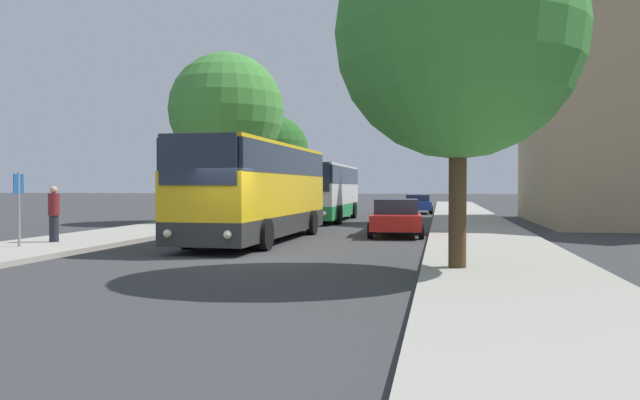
% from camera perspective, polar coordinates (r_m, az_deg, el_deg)
% --- Properties ---
extents(ground_plane, '(300.00, 300.00, 0.00)m').
position_cam_1_polar(ground_plane, '(17.15, -7.60, -5.42)').
color(ground_plane, '#38383A').
rests_on(ground_plane, ground).
extents(sidewalk_left, '(4.00, 120.00, 0.15)m').
position_cam_1_polar(sidewalk_left, '(20.47, -26.57, -4.25)').
color(sidewalk_left, '#A39E93').
rests_on(sidewalk_left, ground_plane).
extents(sidewalk_right, '(4.00, 120.00, 0.15)m').
position_cam_1_polar(sidewalk_right, '(16.34, 16.48, -5.53)').
color(sidewalk_right, '#A39E93').
rests_on(sidewalk_right, ground_plane).
extents(bus_front, '(3.02, 11.04, 3.49)m').
position_cam_1_polar(bus_front, '(22.75, -5.73, 0.93)').
color(bus_front, '#2D2D2D').
rests_on(bus_front, ground_plane).
extents(bus_middle, '(2.95, 10.51, 3.20)m').
position_cam_1_polar(bus_middle, '(35.89, 0.41, 0.82)').
color(bus_middle, '#238942').
rests_on(bus_middle, ground_plane).
extents(parked_car_right_near, '(2.30, 4.51, 1.48)m').
position_cam_1_polar(parked_car_right_near, '(25.14, 6.99, -1.54)').
color(parked_car_right_near, red).
rests_on(parked_car_right_near, ground_plane).
extents(parked_car_right_far, '(2.26, 4.26, 1.38)m').
position_cam_1_polar(parked_car_right_far, '(46.10, 8.90, -0.32)').
color(parked_car_right_far, '#233D9E').
rests_on(parked_car_right_far, ground_plane).
extents(bus_stop_sign, '(0.08, 0.45, 2.27)m').
position_cam_1_polar(bus_stop_sign, '(21.14, -25.83, -0.02)').
color(bus_stop_sign, gray).
rests_on(bus_stop_sign, sidewalk_left).
extents(pedestrian_waiting_far, '(0.36, 0.36, 1.85)m').
position_cam_1_polar(pedestrian_waiting_far, '(22.47, -23.16, -1.14)').
color(pedestrian_waiting_far, '#23232D').
rests_on(pedestrian_waiting_far, sidewalk_left).
extents(tree_left_near, '(6.26, 6.26, 9.09)m').
position_cam_1_polar(tree_left_near, '(34.61, -8.56, 8.07)').
color(tree_left_near, '#513D23').
rests_on(tree_left_near, sidewalk_left).
extents(tree_left_far, '(5.55, 5.55, 7.46)m').
position_cam_1_polar(tree_left_far, '(49.61, -4.26, 4.54)').
color(tree_left_far, brown).
rests_on(tree_left_far, sidewalk_left).
extents(tree_right_near, '(5.61, 5.61, 8.07)m').
position_cam_1_polar(tree_right_near, '(14.87, 12.53, 14.50)').
color(tree_right_near, '#47331E').
rests_on(tree_right_near, sidewalk_right).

